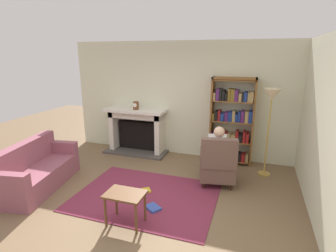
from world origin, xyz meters
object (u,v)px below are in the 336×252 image
bookshelf (232,122)px  mantel_clock (136,106)px  seated_reader (218,152)px  fireplace (137,129)px  floor_lamp (271,103)px  sofa_floral (36,171)px  side_table (125,198)px  armchair_reading (218,164)px

bookshelf → mantel_clock: bearing=-176.6°
seated_reader → fireplace: bearing=-38.2°
floor_lamp → fireplace: bearing=172.3°
fireplace → mantel_clock: 0.63m
bookshelf → sofa_floral: (-3.25, -2.37, -0.63)m
fireplace → seated_reader: (2.16, -1.06, 0.04)m
mantel_clock → side_table: (1.08, -2.70, -0.79)m
fireplace → side_table: fireplace is taller
bookshelf → side_table: (-1.18, -2.84, -0.54)m
fireplace → bookshelf: bearing=0.8°
side_table → floor_lamp: (1.93, 2.40, 1.09)m
sofa_floral → mantel_clock: bearing=-34.2°
mantel_clock → floor_lamp: floor_lamp is taller
fireplace → sofa_floral: fireplace is taller
seated_reader → floor_lamp: floor_lamp is taller
mantel_clock → fireplace: bearing=108.4°
side_table → floor_lamp: bearing=51.2°
mantel_clock → floor_lamp: 3.04m
sofa_floral → armchair_reading: bearing=-80.1°
armchair_reading → mantel_clock: bearing=-38.6°
fireplace → floor_lamp: (3.04, -0.41, 0.92)m
mantel_clock → armchair_reading: mantel_clock is taller
mantel_clock → sofa_floral: mantel_clock is taller
fireplace → bookshelf: size_ratio=0.80×
seated_reader → floor_lamp: size_ratio=0.65×
seated_reader → sofa_floral: seated_reader is taller
fireplace → seated_reader: size_ratio=1.36×
armchair_reading → sofa_floral: size_ratio=0.54×
floor_lamp → mantel_clock: bearing=174.2°
mantel_clock → floor_lamp: (3.01, -0.31, 0.30)m
mantel_clock → bookshelf: bookshelf is taller
sofa_floral → floor_lamp: (4.00, 1.93, 1.18)m
side_table → floor_lamp: size_ratio=0.32×
bookshelf → seated_reader: (-0.13, -1.10, -0.33)m
sofa_floral → side_table: (2.07, -0.47, 0.09)m
seated_reader → sofa_floral: (-3.12, -1.27, -0.30)m
fireplace → floor_lamp: 3.21m
mantel_clock → bookshelf: bearing=3.4°
mantel_clock → seated_reader: (2.13, -0.96, -0.58)m
seated_reader → side_table: size_ratio=2.04×
bookshelf → floor_lamp: bookshelf is taller
floor_lamp → side_table: bearing=-128.8°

